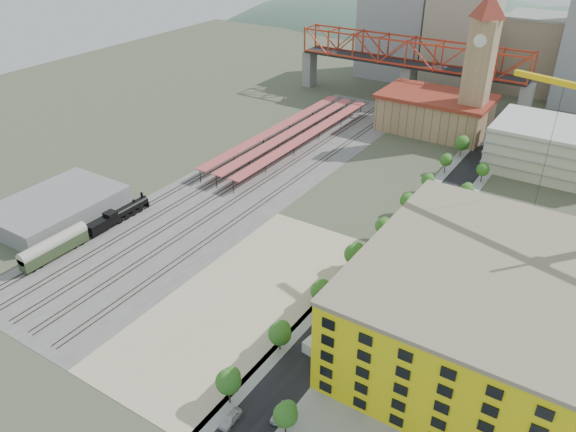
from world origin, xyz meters
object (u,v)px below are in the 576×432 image
Objects in this scene: coach at (54,247)px; site_trailer_a at (321,337)px; site_trailer_c at (352,301)px; site_trailer_d at (385,263)px; construction_building at (491,310)px; car_0 at (230,419)px; site_trailer_b at (347,308)px; clock_tower at (481,55)px; locomotive at (120,214)px.

coach is 66.57m from site_trailer_a.
coach reaches higher than site_trailer_c.
coach is 1.93× the size of site_trailer_d.
site_trailer_a is (-26.00, -14.19, -8.19)m from construction_building.
site_trailer_a is at bearing -151.38° from construction_building.
car_0 is (-3.00, -52.61, -0.42)m from site_trailer_d.
site_trailer_b is (0.00, 10.11, -0.02)m from site_trailer_a.
site_trailer_b is at bearing -85.60° from clock_tower.
construction_building is 10.83× the size of car_0.
coach is 1.95× the size of site_trailer_c.
car_0 is (-3.00, -36.57, -0.41)m from site_trailer_c.
car_0 is at bearing -29.21° from locomotive.
car_0 is at bearing -87.93° from clock_tower.
locomotive is 66.02m from site_trailer_b.
site_trailer_d is at bearing 14.76° from locomotive.
site_trailer_d is (0.00, 16.04, 0.01)m from site_trailer_c.
clock_tower is 117.71m from site_trailer_a.
site_trailer_b is 1.88× the size of car_0.
locomotive is at bearing -178.24° from construction_building.
site_trailer_c is at bearing 98.52° from site_trailer_b.
site_trailer_d is at bearing 84.34° from car_0.
site_trailer_b is (66.00, 18.65, -1.66)m from coach.
site_trailer_b is (66.00, -1.26, -0.72)m from locomotive.
site_trailer_a is 1.91× the size of car_0.
locomotive is (-92.00, -2.82, -7.49)m from construction_building.
coach reaches higher than locomotive.
construction_building reaches higher than site_trailer_a.
coach is 1.92× the size of site_trailer_a.
car_0 is (5.00, -138.04, -27.90)m from clock_tower.
clock_tower is 11.12× the size of car_0.
site_trailer_b is 0.99× the size of site_trailer_d.
site_trailer_d is (66.00, 37.29, -1.64)m from coach.
site_trailer_d is at bearing 150.74° from construction_building.
locomotive is at bearing 90.00° from coach.
site_trailer_a is 28.75m from site_trailer_d.
coach reaches higher than site_trailer_b.
site_trailer_a is at bearing -85.99° from clock_tower.
coach is at bearing -165.50° from site_trailer_a.
site_trailer_d is at bearing 98.52° from site_trailer_b.
locomotive is 4.40× the size of car_0.
construction_building is 2.95× the size of coach.
site_trailer_c is (8.00, -101.46, -27.49)m from clock_tower.
car_0 is at bearing -127.32° from construction_building.
site_trailer_a reaches higher than site_trailer_d.
site_trailer_b is 18.64m from site_trailer_d.
construction_building is at bearing -13.09° from site_trailer_d.
site_trailer_a is 24.05m from car_0.
site_trailer_a is 1.02× the size of site_trailer_b.
locomotive is 2.30× the size of site_trailer_a.
site_trailer_b reaches higher than car_0.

